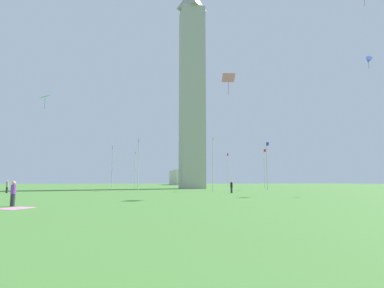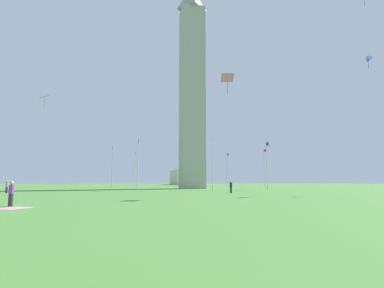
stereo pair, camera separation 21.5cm
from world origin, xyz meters
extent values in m
plane|color=#3D6B2D|center=(0.00, 0.00, 0.00)|extent=(260.00, 260.00, 0.00)
cube|color=#A8A399|center=(0.00, 0.00, 20.55)|extent=(5.14, 5.14, 41.09)
cylinder|color=silver|center=(16.96, 0.00, 4.53)|extent=(0.14, 0.14, 9.05)
cube|color=white|center=(17.51, 0.00, 8.60)|extent=(1.00, 0.03, 0.64)
cylinder|color=silver|center=(11.99, 11.99, 4.53)|extent=(0.14, 0.14, 9.05)
cube|color=#1E2D99|center=(12.54, 11.99, 8.60)|extent=(1.00, 0.03, 0.64)
cylinder|color=silver|center=(0.00, 16.96, 4.53)|extent=(0.14, 0.14, 9.05)
cube|color=red|center=(0.55, 16.96, 8.60)|extent=(1.00, 0.03, 0.64)
cylinder|color=silver|center=(-11.99, 11.99, 4.53)|extent=(0.14, 0.14, 9.05)
cube|color=red|center=(-11.44, 11.99, 8.60)|extent=(1.00, 0.03, 0.64)
cylinder|color=silver|center=(-16.96, 0.00, 4.53)|extent=(0.14, 0.14, 9.05)
cube|color=white|center=(-16.41, 0.00, 8.60)|extent=(1.00, 0.03, 0.64)
cylinder|color=silver|center=(-11.99, -11.99, 4.53)|extent=(0.14, 0.14, 9.05)
cube|color=red|center=(-11.44, -11.99, 8.60)|extent=(1.00, 0.03, 0.64)
cylinder|color=silver|center=(0.00, -16.96, 4.53)|extent=(0.14, 0.14, 9.05)
cube|color=#1E2D99|center=(0.55, -16.96, 8.60)|extent=(1.00, 0.03, 0.64)
cylinder|color=silver|center=(11.99, -11.99, 4.53)|extent=(0.14, 0.14, 9.05)
cube|color=#1E2D99|center=(12.54, -11.99, 8.60)|extent=(1.00, 0.03, 0.64)
cylinder|color=#2D2D38|center=(44.23, -21.10, 0.40)|extent=(0.29, 0.29, 0.80)
cylinder|color=purple|center=(44.23, -21.10, 1.10)|extent=(0.32, 0.32, 0.60)
sphere|color=tan|center=(44.23, -21.10, 1.52)|extent=(0.24, 0.24, 0.24)
cylinder|color=#2D2D38|center=(25.72, 0.25, 0.40)|extent=(0.29, 0.29, 0.80)
cylinder|color=black|center=(25.72, 0.25, 1.12)|extent=(0.32, 0.32, 0.65)
sphere|color=beige|center=(25.72, 0.25, 1.57)|extent=(0.24, 0.24, 0.24)
cylinder|color=#2D2D38|center=(19.26, -30.03, 0.40)|extent=(0.29, 0.29, 0.80)
cylinder|color=gray|center=(19.26, -30.03, 1.16)|extent=(0.32, 0.32, 0.71)
sphere|color=tan|center=(19.26, -30.03, 1.63)|extent=(0.24, 0.24, 0.24)
cube|color=pink|center=(37.02, -3.75, 12.30)|extent=(1.40, 1.49, 0.57)
cylinder|color=#A44A79|center=(37.02, -3.75, 11.26)|extent=(0.04, 0.04, 1.56)
cube|color=green|center=(26.21, -24.05, 12.10)|extent=(1.51, 1.49, 0.49)
cylinder|color=#208035|center=(26.21, -24.05, 11.20)|extent=(0.04, 0.04, 1.34)
cylinder|color=#67278E|center=(29.54, 20.09, 27.95)|extent=(0.04, 0.04, 1.22)
cone|color=blue|center=(32.99, 16.94, 17.45)|extent=(1.29, 1.16, 1.07)
cylinder|color=#233C9D|center=(32.99, 16.94, 16.80)|extent=(0.04, 0.04, 0.97)
cube|color=beige|center=(-70.85, 10.90, 3.19)|extent=(22.67, 10.46, 6.38)
cube|color=pink|center=(45.94, -20.32, 0.01)|extent=(2.27, 2.13, 0.01)
camera|label=1|loc=(66.85, -13.75, 1.64)|focal=29.15mm
camera|label=2|loc=(66.90, -13.54, 1.64)|focal=29.15mm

